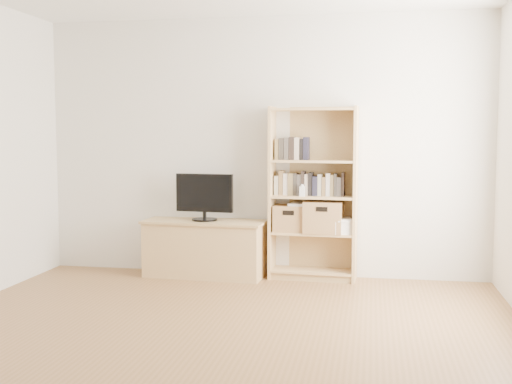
% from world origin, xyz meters
% --- Properties ---
extents(floor, '(4.50, 5.00, 0.01)m').
position_xyz_m(floor, '(0.00, 0.00, 0.00)').
color(floor, brown).
rests_on(floor, ground).
extents(back_wall, '(4.50, 0.02, 2.60)m').
position_xyz_m(back_wall, '(0.00, 2.50, 1.30)').
color(back_wall, silver).
rests_on(back_wall, floor).
extents(tv_stand, '(1.21, 0.52, 0.54)m').
position_xyz_m(tv_stand, '(-0.56, 2.28, 0.27)').
color(tv_stand, tan).
rests_on(tv_stand, floor).
extents(bookshelf, '(0.86, 0.34, 1.70)m').
position_xyz_m(bookshelf, '(0.53, 2.35, 0.85)').
color(bookshelf, tan).
rests_on(bookshelf, floor).
extents(television, '(0.59, 0.10, 0.46)m').
position_xyz_m(television, '(-0.56, 2.28, 0.80)').
color(television, black).
rests_on(television, tv_stand).
extents(books_row_mid, '(0.85, 0.23, 0.23)m').
position_xyz_m(books_row_mid, '(0.53, 2.37, 0.94)').
color(books_row_mid, '#A6A28E').
rests_on(books_row_mid, bookshelf).
extents(books_row_upper, '(0.41, 0.18, 0.21)m').
position_xyz_m(books_row_upper, '(0.34, 2.38, 1.29)').
color(books_row_upper, '#A6A28E').
rests_on(books_row_upper, bookshelf).
extents(baby_monitor, '(0.05, 0.03, 0.10)m').
position_xyz_m(baby_monitor, '(0.43, 2.26, 0.88)').
color(baby_monitor, white).
rests_on(baby_monitor, bookshelf).
extents(basket_left, '(0.32, 0.26, 0.26)m').
position_xyz_m(basket_left, '(0.30, 2.35, 0.60)').
color(basket_left, '#A18148').
rests_on(basket_left, bookshelf).
extents(basket_right, '(0.38, 0.32, 0.31)m').
position_xyz_m(basket_right, '(0.63, 2.34, 0.62)').
color(basket_right, '#A18148').
rests_on(basket_right, bookshelf).
extents(laptop, '(0.35, 0.27, 0.03)m').
position_xyz_m(laptop, '(0.46, 2.34, 0.74)').
color(laptop, white).
rests_on(laptop, basket_left).
extents(magazine_stack, '(0.24, 0.30, 0.12)m').
position_xyz_m(magazine_stack, '(0.82, 2.33, 0.53)').
color(magazine_stack, beige).
rests_on(magazine_stack, bookshelf).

